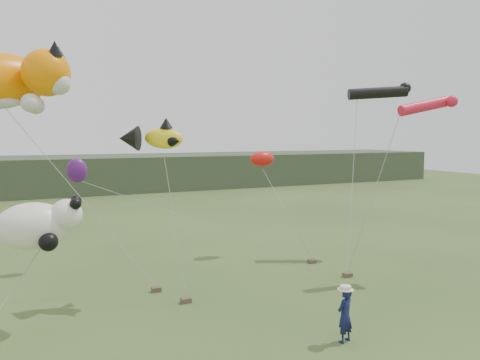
# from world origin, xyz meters

# --- Properties ---
(ground) EXTENTS (120.00, 120.00, 0.00)m
(ground) POSITION_xyz_m (0.00, 0.00, 0.00)
(ground) COLOR #385123
(ground) RESTS_ON ground
(headland) EXTENTS (90.00, 13.00, 4.00)m
(headland) POSITION_xyz_m (-3.11, 44.69, 1.92)
(headland) COLOR #2D3D28
(headland) RESTS_ON ground
(festival_attendant) EXTENTS (0.73, 0.59, 1.73)m
(festival_attendant) POSITION_xyz_m (0.62, -0.48, 0.87)
(festival_attendant) COLOR #121844
(festival_attendant) RESTS_ON ground
(sandbag_anchors) EXTENTS (15.39, 5.10, 0.20)m
(sandbag_anchors) POSITION_xyz_m (-1.36, 5.40, 0.10)
(sandbag_anchors) COLOR brown
(sandbag_anchors) RESTS_ON ground
(cat_kite) EXTENTS (6.57, 3.97, 2.90)m
(cat_kite) POSITION_xyz_m (-9.04, 8.70, 8.66)
(cat_kite) COLOR orange
(cat_kite) RESTS_ON ground
(fish_kite) EXTENTS (2.72, 1.79, 1.31)m
(fish_kite) POSITION_xyz_m (-3.79, 6.23, 6.41)
(fish_kite) COLOR yellow
(fish_kite) RESTS_ON ground
(tube_kites) EXTENTS (4.26, 6.06, 2.07)m
(tube_kites) POSITION_xyz_m (9.32, 6.79, 8.51)
(tube_kites) COLOR black
(tube_kites) RESTS_ON ground
(panda_kite) EXTENTS (2.78, 1.80, 1.73)m
(panda_kite) POSITION_xyz_m (-8.02, 4.74, 3.54)
(panda_kite) COLOR white
(panda_kite) RESTS_ON ground
(misc_kites) EXTENTS (10.78, 1.67, 1.39)m
(misc_kites) POSITION_xyz_m (-0.66, 11.19, 5.02)
(misc_kites) COLOR red
(misc_kites) RESTS_ON ground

